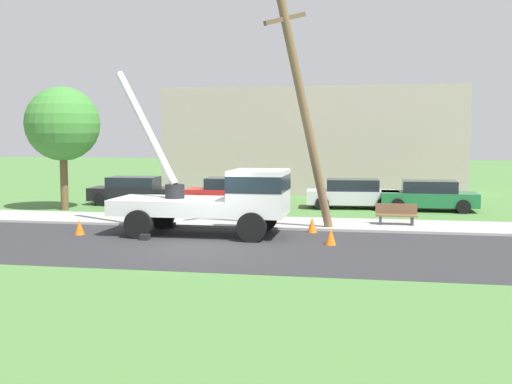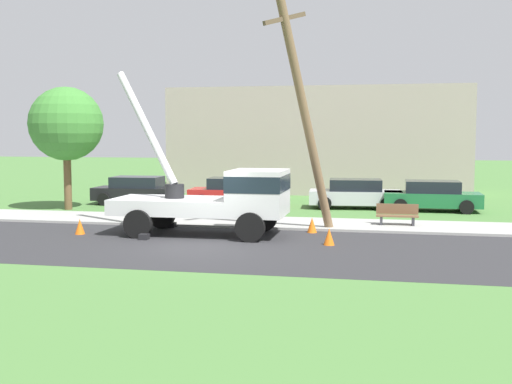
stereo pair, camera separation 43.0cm
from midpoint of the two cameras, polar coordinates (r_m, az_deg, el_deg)
ground_plane at (r=32.21m, az=1.55°, el=-1.19°), size 120.00×120.00×0.00m
road_asphalt at (r=20.62m, az=-4.33°, el=-4.84°), size 80.00×7.65×0.01m
sidewalk_strip at (r=25.78m, az=-1.03°, el=-2.69°), size 80.00×3.15×0.10m
utility_truck at (r=22.54m, az=-2.47°, el=-0.36°), size 6.77×3.20×5.98m
leaning_utility_pole at (r=23.18m, az=4.86°, el=7.40°), size 2.41×2.46×8.75m
traffic_cone_ahead at (r=20.81m, az=7.17°, el=-4.00°), size 0.36×0.36×0.56m
traffic_cone_behind at (r=23.68m, az=-15.04°, el=-3.02°), size 0.36×0.36×0.56m
traffic_cone_curbside at (r=23.34m, az=5.58°, el=-2.98°), size 0.36×0.36×0.56m
parked_sedan_black at (r=33.14m, az=-10.24°, el=0.15°), size 4.48×2.15×1.42m
parked_sedan_red at (r=31.72m, az=-1.58°, el=0.00°), size 4.49×2.18×1.42m
parked_sedan_silver at (r=31.16m, az=9.30°, el=-0.16°), size 4.53×2.24×1.42m
parked_sedan_green at (r=30.86m, az=15.93°, el=-0.34°), size 4.41×2.03×1.42m
park_bench at (r=25.19m, az=13.04°, el=-2.07°), size 1.60×0.45×0.90m
roadside_tree_near at (r=31.38m, az=-16.31°, el=5.86°), size 3.48×3.48×5.83m
lowrise_building_backdrop at (r=40.06m, az=5.94°, el=4.63°), size 18.00×6.00×6.40m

